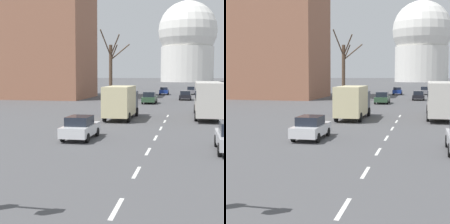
{
  "view_description": "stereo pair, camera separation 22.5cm",
  "coord_description": "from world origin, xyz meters",
  "views": [
    {
      "loc": [
        2.23,
        -2.56,
        4.26
      ],
      "look_at": [
        0.12,
        7.47,
        3.22
      ],
      "focal_mm": 60.0,
      "sensor_mm": 36.0,
      "label": 1
    },
    {
      "loc": [
        2.45,
        -2.51,
        4.26
      ],
      "look_at": [
        0.12,
        7.47,
        3.22
      ],
      "focal_mm": 60.0,
      "sensor_mm": 36.0,
      "label": 2
    }
  ],
  "objects": [
    {
      "name": "sedan_mid_centre",
      "position": [
        -3.58,
        51.52,
        0.84
      ],
      "size": [
        1.97,
        4.3,
        1.7
      ],
      "color": "#2D4C33",
      "rests_on": "ground_plane"
    },
    {
      "name": "capitol_dome",
      "position": [
        0.0,
        209.32,
        21.96
      ],
      "size": [
        31.92,
        31.92,
        45.08
      ],
      "color": "silver",
      "rests_on": "ground_plane"
    },
    {
      "name": "bare_tree_left_near",
      "position": [
        -10.12,
        55.53,
        5.1
      ],
      "size": [
        4.19,
        3.38,
        11.09
      ],
      "color": "brown",
      "rests_on": "ground_plane"
    },
    {
      "name": "city_bus",
      "position": [
        3.96,
        35.19,
        2.05
      ],
      "size": [
        2.66,
        10.8,
        3.48
      ],
      "color": "beige",
      "rests_on": "ground_plane"
    },
    {
      "name": "sedan_distant_centre",
      "position": [
        1.4,
        60.12,
        0.78
      ],
      "size": [
        1.94,
        3.87,
        1.53
      ],
      "color": "black",
      "rests_on": "ground_plane"
    },
    {
      "name": "lane_stripe_3",
      "position": [
        0.0,
        17.74,
        0.0
      ],
      "size": [
        0.16,
        2.0,
        0.01
      ],
      "primitive_type": "cube",
      "color": "silver",
      "rests_on": "ground_plane"
    },
    {
      "name": "lane_stripe_6",
      "position": [
        0.0,
        31.24,
        0.0
      ],
      "size": [
        0.16,
        2.0,
        0.01
      ],
      "primitive_type": "cube",
      "color": "silver",
      "rests_on": "ground_plane"
    },
    {
      "name": "lane_stripe_4",
      "position": [
        0.0,
        22.24,
        0.0
      ],
      "size": [
        0.16,
        2.0,
        0.01
      ],
      "primitive_type": "cube",
      "color": "silver",
      "rests_on": "ground_plane"
    },
    {
      "name": "lane_stripe_2",
      "position": [
        0.0,
        13.24,
        0.0
      ],
      "size": [
        0.16,
        2.0,
        0.01
      ],
      "primitive_type": "cube",
      "color": "silver",
      "rests_on": "ground_plane"
    },
    {
      "name": "lane_stripe_5",
      "position": [
        0.0,
        26.74,
        0.0
      ],
      "size": [
        0.16,
        2.0,
        0.01
      ],
      "primitive_type": "cube",
      "color": "silver",
      "rests_on": "ground_plane"
    },
    {
      "name": "lane_stripe_7",
      "position": [
        0.0,
        35.74,
        0.0
      ],
      "size": [
        0.16,
        2.0,
        0.01
      ],
      "primitive_type": "cube",
      "color": "silver",
      "rests_on": "ground_plane"
    },
    {
      "name": "sedan_far_right",
      "position": [
        2.28,
        77.88,
        0.84
      ],
      "size": [
        1.74,
        4.35,
        1.68
      ],
      "color": "slate",
      "rests_on": "ground_plane"
    },
    {
      "name": "sedan_near_left",
      "position": [
        -4.81,
        20.78,
        0.77
      ],
      "size": [
        1.8,
        4.03,
        1.53
      ],
      "color": "silver",
      "rests_on": "ground_plane"
    },
    {
      "name": "lane_stripe_1",
      "position": [
        0.0,
        8.74,
        0.0
      ],
      "size": [
        0.16,
        2.0,
        0.01
      ],
      "primitive_type": "cube",
      "color": "silver",
      "rests_on": "ground_plane"
    },
    {
      "name": "delivery_truck",
      "position": [
        -4.18,
        32.12,
        1.7
      ],
      "size": [
        2.44,
        7.2,
        3.14
      ],
      "color": "#333842",
      "rests_on": "ground_plane"
    },
    {
      "name": "sedan_far_left",
      "position": [
        -3.12,
        75.39,
        0.81
      ],
      "size": [
        1.82,
        3.95,
        1.58
      ],
      "color": "navy",
      "rests_on": "ground_plane"
    },
    {
      "name": "apartment_block_left",
      "position": [
        -24.5,
        61.07,
        13.49
      ],
      "size": [
        18.0,
        14.0,
        26.98
      ],
      "primitive_type": "cube",
      "color": "#9E664C",
      "rests_on": "ground_plane"
    }
  ]
}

